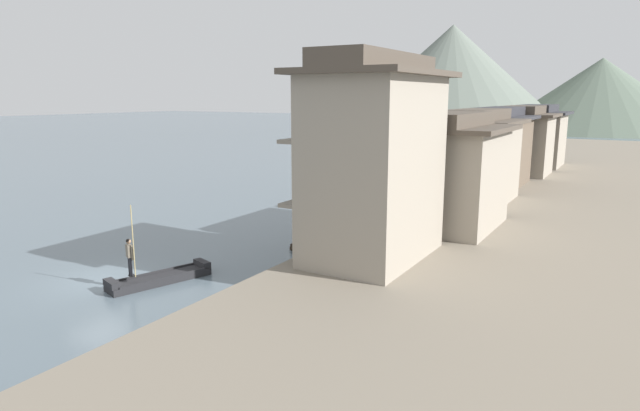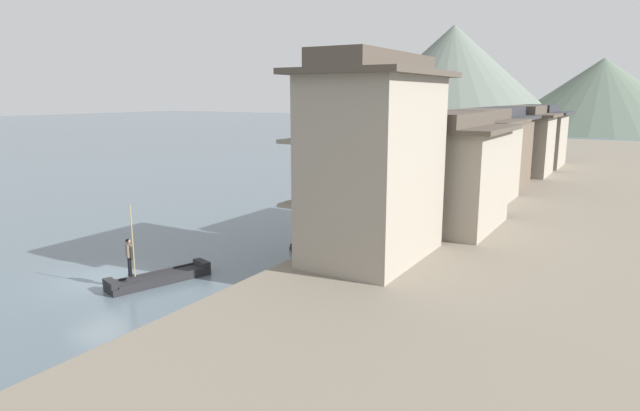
% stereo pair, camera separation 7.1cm
% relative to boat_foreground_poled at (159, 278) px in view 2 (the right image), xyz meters
% --- Properties ---
extents(ground_plane, '(400.00, 400.00, 0.00)m').
position_rel_boat_foreground_poled_xyz_m(ground_plane, '(-2.42, -1.18, -0.18)').
color(ground_plane, slate).
extents(riverbank_right, '(18.00, 110.00, 0.85)m').
position_rel_boat_foreground_poled_xyz_m(riverbank_right, '(13.48, 28.82, 0.24)').
color(riverbank_right, slate).
rests_on(riverbank_right, ground).
extents(boat_foreground_poled, '(2.39, 4.54, 0.55)m').
position_rel_boat_foreground_poled_xyz_m(boat_foreground_poled, '(0.00, 0.00, 0.00)').
color(boat_foreground_poled, '#232326').
rests_on(boat_foreground_poled, ground).
extents(boatman_person, '(0.54, 0.35, 3.04)m').
position_rel_boat_foreground_poled_xyz_m(boatman_person, '(-0.36, -1.18, 1.38)').
color(boatman_person, black).
rests_on(boatman_person, boat_foreground_poled).
extents(boat_moored_nearest, '(1.45, 3.59, 0.53)m').
position_rel_boat_foreground_poled_xyz_m(boat_moored_nearest, '(2.20, 19.86, 0.00)').
color(boat_moored_nearest, '#423328').
rests_on(boat_moored_nearest, ground).
extents(boat_moored_second, '(4.07, 4.08, 0.34)m').
position_rel_boat_foreground_poled_xyz_m(boat_moored_second, '(-8.61, 37.71, -0.07)').
color(boat_moored_second, '#423328').
rests_on(boat_moored_second, ground).
extents(boat_moored_third, '(1.78, 4.33, 0.48)m').
position_rel_boat_foreground_poled_xyz_m(boat_moored_third, '(3.05, 41.50, -0.02)').
color(boat_moored_third, '#423328').
rests_on(boat_moored_third, ground).
extents(boat_moored_far, '(4.51, 1.08, 0.43)m').
position_rel_boat_foreground_poled_xyz_m(boat_moored_far, '(1.41, 32.31, -0.04)').
color(boat_moored_far, '#423328').
rests_on(boat_moored_far, ground).
extents(boat_midriver_drifting, '(1.21, 4.18, 0.74)m').
position_rel_boat_foreground_poled_xyz_m(boat_midriver_drifting, '(2.56, 9.00, 0.09)').
color(boat_midriver_drifting, '#33281E').
rests_on(boat_midriver_drifting, ground).
extents(boat_midriver_upstream, '(1.57, 3.96, 0.46)m').
position_rel_boat_foreground_poled_xyz_m(boat_midriver_upstream, '(2.66, 51.84, -0.02)').
color(boat_midriver_upstream, '#423328').
rests_on(boat_midriver_upstream, ground).
extents(house_waterfront_nearest, '(5.29, 7.53, 8.74)m').
position_rel_boat_foreground_poled_xyz_m(house_waterfront_nearest, '(7.39, 5.56, 4.97)').
color(house_waterfront_nearest, gray).
rests_on(house_waterfront_nearest, riverbank_right).
extents(house_waterfront_second, '(6.74, 7.41, 6.14)m').
position_rel_boat_foreground_poled_xyz_m(house_waterfront_second, '(8.12, 12.97, 3.67)').
color(house_waterfront_second, gray).
rests_on(house_waterfront_second, riverbank_right).
extents(house_waterfront_tall, '(5.82, 7.68, 6.14)m').
position_rel_boat_foreground_poled_xyz_m(house_waterfront_tall, '(7.66, 21.00, 3.67)').
color(house_waterfront_tall, gray).
rests_on(house_waterfront_tall, riverbank_right).
extents(house_waterfront_narrow, '(5.26, 7.91, 6.14)m').
position_rel_boat_foreground_poled_xyz_m(house_waterfront_narrow, '(7.38, 28.69, 3.67)').
color(house_waterfront_narrow, brown).
rests_on(house_waterfront_narrow, riverbank_right).
extents(house_waterfront_far, '(6.12, 6.24, 6.14)m').
position_rel_boat_foreground_poled_xyz_m(house_waterfront_far, '(7.81, 36.08, 3.68)').
color(house_waterfront_far, gray).
rests_on(house_waterfront_far, riverbank_right).
extents(house_waterfront_end, '(6.28, 7.13, 6.14)m').
position_rel_boat_foreground_poled_xyz_m(house_waterfront_end, '(7.89, 43.35, 3.67)').
color(house_waterfront_end, gray).
rests_on(house_waterfront_end, riverbank_right).
extents(mooring_post_dock_near, '(0.20, 0.20, 0.77)m').
position_rel_boat_foreground_poled_xyz_m(mooring_post_dock_near, '(4.83, 4.28, 1.06)').
color(mooring_post_dock_near, '#473828').
rests_on(mooring_post_dock_near, riverbank_right).
extents(mooring_post_dock_mid, '(0.20, 0.20, 0.78)m').
position_rel_boat_foreground_poled_xyz_m(mooring_post_dock_mid, '(4.83, 14.28, 1.06)').
color(mooring_post_dock_mid, '#473828').
rests_on(mooring_post_dock_mid, riverbank_right).
extents(hill_far_west, '(45.50, 45.50, 16.19)m').
position_rel_boat_foreground_poled_xyz_m(hill_far_west, '(8.24, 123.43, 7.91)').
color(hill_far_west, '#5B6B5B').
rests_on(hill_far_west, ground).
extents(hill_far_centre, '(53.78, 53.78, 24.01)m').
position_rel_boat_foreground_poled_xyz_m(hill_far_centre, '(-22.59, 112.37, 11.82)').
color(hill_far_centre, slate).
rests_on(hill_far_centre, ground).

